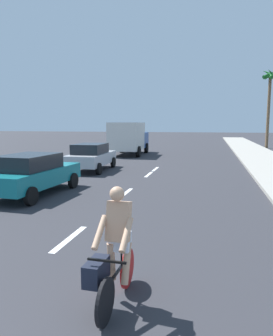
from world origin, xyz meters
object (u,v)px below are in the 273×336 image
object	(u,v)px
cyclist	(113,252)
delivery_truck	(129,138)
parked_car_teal	(32,173)
parked_car_silver	(91,156)
palm_tree_distant	(270,84)

from	to	relation	value
cyclist	delivery_truck	bearing A→B (deg)	-74.31
parked_car_teal	parked_car_silver	distance (m)	6.52
parked_car_teal	delivery_truck	bearing A→B (deg)	93.99
cyclist	parked_car_teal	bearing A→B (deg)	-49.09
delivery_truck	palm_tree_distant	distance (m)	17.49
parked_car_teal	palm_tree_distant	distance (m)	30.06
parked_car_teal	delivery_truck	size ratio (longest dim) A/B	0.72
cyclist	parked_car_silver	world-z (taller)	cyclist
cyclist	delivery_truck	world-z (taller)	delivery_truck
cyclist	parked_car_silver	distance (m)	14.10
parked_car_silver	palm_tree_distant	world-z (taller)	palm_tree_distant
cyclist	parked_car_teal	xyz separation A→B (m)	(-5.31, 6.51, 0.01)
delivery_truck	cyclist	bearing A→B (deg)	-77.93
parked_car_teal	delivery_truck	world-z (taller)	delivery_truck
delivery_truck	palm_tree_distant	xyz separation A→B (m)	(12.95, 10.46, 5.39)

